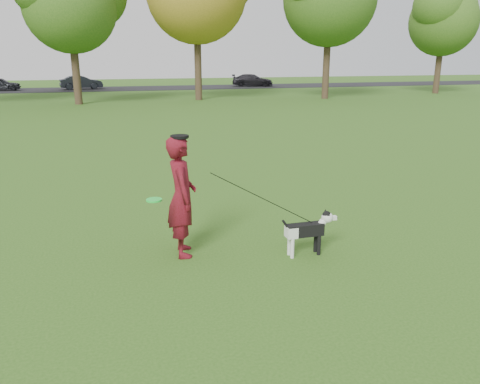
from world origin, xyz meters
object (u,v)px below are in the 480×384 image
object	(u,v)px
man	(182,197)
car_left	(0,84)
dog	(309,228)
car_mid	(81,82)
car_right	(252,80)

from	to	relation	value
man	car_left	world-z (taller)	man
man	dog	bearing A→B (deg)	-104.12
dog	car_left	world-z (taller)	car_left
man	car_mid	xyz separation A→B (m)	(-2.96, 39.76, -0.29)
man	dog	world-z (taller)	man
dog	car_right	xyz separation A→B (m)	(11.74, 40.33, 0.19)
dog	car_right	bearing A→B (deg)	73.77
man	car_mid	size ratio (longest dim) A/B	0.49
man	dog	size ratio (longest dim) A/B	2.01
car_mid	car_left	bearing A→B (deg)	81.05
dog	car_left	bearing A→B (deg)	106.14
man	dog	xyz separation A→B (m)	(1.85, -0.56, -0.50)
car_left	car_mid	bearing A→B (deg)	-89.40
car_left	car_right	distance (m)	23.41
man	dog	distance (m)	2.00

